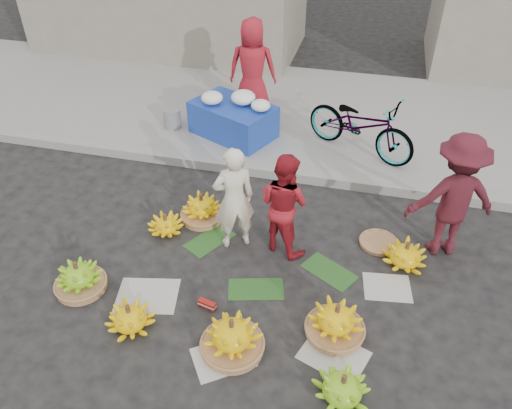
% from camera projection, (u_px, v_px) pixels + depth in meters
% --- Properties ---
extents(ground, '(80.00, 80.00, 0.00)m').
position_uv_depth(ground, '(268.00, 279.00, 6.00)').
color(ground, black).
rests_on(ground, ground).
extents(curb, '(40.00, 0.25, 0.15)m').
position_uv_depth(curb, '(300.00, 175.00, 7.66)').
color(curb, gray).
rests_on(curb, ground).
extents(sidewalk, '(40.00, 4.00, 0.12)m').
position_uv_depth(sidewalk, '(319.00, 114.00, 9.29)').
color(sidewalk, gray).
rests_on(sidewalk, ground).
extents(newspaper_scatter, '(3.20, 1.80, 0.00)m').
position_uv_depth(newspaper_scatter, '(252.00, 331.00, 5.38)').
color(newspaper_scatter, beige).
rests_on(newspaper_scatter, ground).
extents(banana_leaves, '(2.00, 1.00, 0.00)m').
position_uv_depth(banana_leaves, '(264.00, 266.00, 6.17)').
color(banana_leaves, '#1D4B19').
rests_on(banana_leaves, ground).
extents(banana_bunch_0, '(0.58, 0.58, 0.41)m').
position_uv_depth(banana_bunch_0, '(79.00, 278.00, 5.78)').
color(banana_bunch_0, '#98663F').
rests_on(banana_bunch_0, ground).
extents(banana_bunch_1, '(0.67, 0.67, 0.33)m').
position_uv_depth(banana_bunch_1, '(130.00, 318.00, 5.35)').
color(banana_bunch_1, yellow).
rests_on(banana_bunch_1, ground).
extents(banana_bunch_2, '(0.70, 0.70, 0.45)m').
position_uv_depth(banana_bunch_2, '(232.00, 337.00, 5.08)').
color(banana_bunch_2, '#98663F').
rests_on(banana_bunch_2, ground).
extents(banana_bunch_3, '(0.68, 0.68, 0.34)m').
position_uv_depth(banana_bunch_3, '(342.00, 388.00, 4.67)').
color(banana_bunch_3, '#67B61A').
rests_on(banana_bunch_3, ground).
extents(banana_bunch_4, '(0.66, 0.66, 0.44)m').
position_uv_depth(banana_bunch_4, '(336.00, 322.00, 5.25)').
color(banana_bunch_4, '#98663F').
rests_on(banana_bunch_4, ground).
extents(banana_bunch_5, '(0.69, 0.69, 0.34)m').
position_uv_depth(banana_bunch_5, '(405.00, 255.00, 6.12)').
color(banana_bunch_5, yellow).
rests_on(banana_bunch_5, ground).
extents(banana_bunch_6, '(0.54, 0.54, 0.29)m').
position_uv_depth(banana_bunch_6, '(166.00, 225.00, 6.63)').
color(banana_bunch_6, yellow).
rests_on(banana_bunch_6, ground).
extents(banana_bunch_7, '(0.63, 0.63, 0.41)m').
position_uv_depth(banana_bunch_7, '(202.00, 209.00, 6.82)').
color(banana_bunch_7, '#98663F').
rests_on(banana_bunch_7, ground).
extents(basket_spare, '(0.49, 0.49, 0.05)m').
position_uv_depth(basket_spare, '(378.00, 243.00, 6.48)').
color(basket_spare, '#98663F').
rests_on(basket_spare, ground).
extents(incense_stack, '(0.22, 0.11, 0.09)m').
position_uv_depth(incense_stack, '(207.00, 304.00, 5.62)').
color(incense_stack, '#B61813').
rests_on(incense_stack, ground).
extents(vendor_cream, '(0.62, 0.55, 1.43)m').
position_uv_depth(vendor_cream, '(234.00, 199.00, 6.09)').
color(vendor_cream, white).
rests_on(vendor_cream, ground).
extents(vendor_red, '(0.83, 0.76, 1.38)m').
position_uv_depth(vendor_red, '(284.00, 204.00, 6.05)').
color(vendor_red, red).
rests_on(vendor_red, ground).
extents(man_striped, '(1.20, 0.90, 1.65)m').
position_uv_depth(man_striped, '(453.00, 197.00, 5.93)').
color(man_striped, maroon).
rests_on(man_striped, ground).
extents(flower_table, '(1.57, 1.32, 0.78)m').
position_uv_depth(flower_table, '(234.00, 117.00, 8.37)').
color(flower_table, '#18359E').
rests_on(flower_table, sidewalk).
extents(grey_bucket, '(0.30, 0.30, 0.33)m').
position_uv_depth(grey_bucket, '(172.00, 118.00, 8.67)').
color(grey_bucket, gray).
rests_on(grey_bucket, sidewalk).
extents(flower_vendor, '(0.91, 0.66, 1.72)m').
position_uv_depth(flower_vendor, '(252.00, 68.00, 8.69)').
color(flower_vendor, red).
rests_on(flower_vendor, sidewalk).
extents(bicycle, '(1.39, 1.96, 0.98)m').
position_uv_depth(bicycle, '(361.00, 125.00, 7.82)').
color(bicycle, gray).
rests_on(bicycle, sidewalk).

